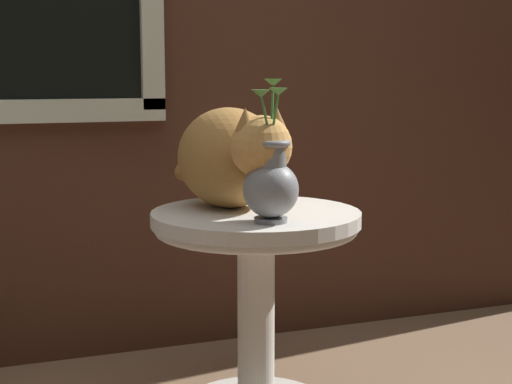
{
  "coord_description": "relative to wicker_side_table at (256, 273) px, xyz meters",
  "views": [
    {
      "loc": [
        -0.45,
        -1.58,
        0.9
      ],
      "look_at": [
        0.23,
        0.26,
        0.6
      ],
      "focal_mm": 54.37,
      "sensor_mm": 36.0,
      "label": 1
    }
  ],
  "objects": [
    {
      "name": "cat",
      "position": [
        -0.04,
        0.07,
        0.3
      ],
      "size": [
        0.29,
        0.64,
        0.27
      ],
      "color": "#AD7A3D",
      "rests_on": "wicker_side_table"
    },
    {
      "name": "pewter_vase_with_ivy",
      "position": [
        -0.02,
        -0.15,
        0.26
      ],
      "size": [
        0.13,
        0.13,
        0.34
      ],
      "color": "gray",
      "rests_on": "wicker_side_table"
    },
    {
      "name": "wicker_side_table",
      "position": [
        0.0,
        0.0,
        0.0
      ],
      "size": [
        0.54,
        0.54,
        0.55
      ],
      "color": "silver",
      "rests_on": "ground_plane"
    }
  ]
}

